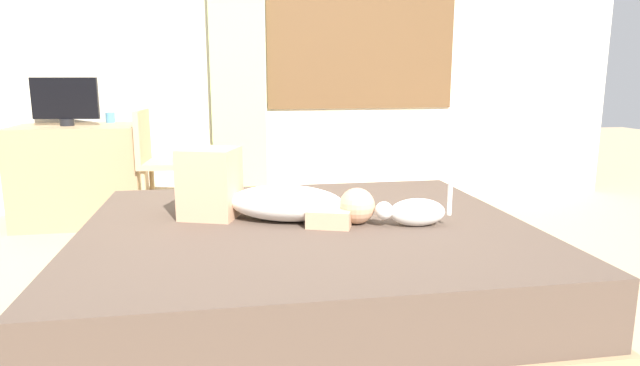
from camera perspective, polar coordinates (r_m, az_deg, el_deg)
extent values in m
plane|color=tan|center=(2.57, -2.55, -14.42)|extent=(16.00, 16.00, 0.00)
cube|color=beige|center=(4.69, -6.53, 15.37)|extent=(6.40, 0.12, 2.90)
cube|color=brown|center=(4.75, 4.41, 14.00)|extent=(1.61, 0.02, 1.03)
cube|color=white|center=(4.75, 4.41, 14.00)|extent=(1.53, 0.02, 0.95)
cube|color=#997A56|center=(2.70, -1.40, -11.46)|extent=(2.12, 1.86, 0.14)
cube|color=#4C3D33|center=(2.63, -1.42, -7.19)|extent=(2.06, 1.81, 0.28)
ellipsoid|color=silver|center=(2.62, -3.56, -2.11)|extent=(0.61, 0.43, 0.17)
sphere|color=tan|center=(2.56, 3.87, -2.41)|extent=(0.17, 0.17, 0.17)
cube|color=tan|center=(2.71, -11.43, 0.00)|extent=(0.33, 0.31, 0.34)
cube|color=tan|center=(2.59, 1.21, -3.27)|extent=(0.28, 0.33, 0.08)
ellipsoid|color=silver|center=(2.56, 10.12, -3.02)|extent=(0.27, 0.14, 0.13)
sphere|color=silver|center=(2.53, 6.70, -2.88)|extent=(0.08, 0.08, 0.08)
cylinder|color=silver|center=(2.58, 13.40, -1.54)|extent=(0.02, 0.02, 0.16)
cube|color=#997A56|center=(4.47, -23.72, 0.79)|extent=(0.90, 0.56, 0.74)
cylinder|color=black|center=(4.44, -24.92, 5.77)|extent=(0.10, 0.10, 0.05)
cube|color=black|center=(4.43, -25.11, 8.02)|extent=(0.48, 0.10, 0.30)
cylinder|color=teal|center=(4.59, -21.07, 6.41)|extent=(0.07, 0.07, 0.08)
cylinder|color=tan|center=(4.37, -13.18, -0.78)|extent=(0.04, 0.04, 0.44)
cylinder|color=tan|center=(4.08, -13.72, -1.68)|extent=(0.04, 0.04, 0.44)
cylinder|color=tan|center=(4.42, -17.09, -0.85)|extent=(0.04, 0.04, 0.44)
cylinder|color=tan|center=(4.13, -17.90, -1.74)|extent=(0.04, 0.04, 0.44)
cube|color=tan|center=(4.20, -15.64, 1.95)|extent=(0.41, 0.41, 0.04)
cube|color=tan|center=(4.21, -18.08, 4.71)|extent=(0.07, 0.38, 0.38)
cube|color=#ADCC75|center=(4.56, -8.68, 14.11)|extent=(0.44, 0.06, 2.69)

